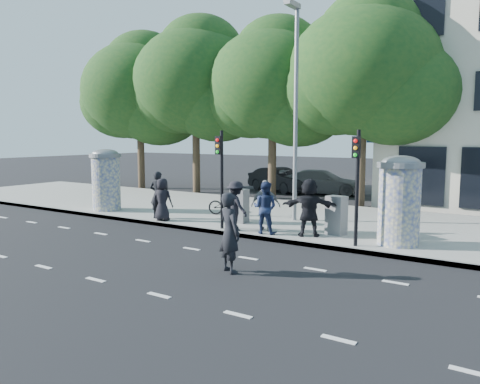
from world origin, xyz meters
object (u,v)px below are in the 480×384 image
Objects in this scene: street_lamp at (295,97)px; cabinet_right at (336,215)px; ped_d at (236,206)px; man_road at (230,233)px; car_mid at (279,180)px; car_right at (322,182)px; ped_b at (158,195)px; cabinet_left at (240,206)px; traffic_pole_near at (221,169)px; ped_c at (265,208)px; ped_e at (266,205)px; ped_f at (309,207)px; traffic_pole_far at (357,176)px; bicycle at (229,204)px; ad_column_right at (399,198)px; ped_a at (162,200)px; ad_column_left at (106,178)px.

street_lamp is 6.29× the size of cabinet_right.
man_road is at bearing 143.69° from ped_d.
car_mid is 0.91× the size of car_right.
ped_d is at bearing -106.39° from street_lamp.
cabinet_left is at bearing 177.34° from ped_b.
traffic_pole_near is 4.07m from street_lamp.
ped_e is (-0.22, 0.44, 0.00)m from ped_c.
ped_f is 13.46m from car_mid.
car_mid is at bearing -105.19° from ped_b.
traffic_pole_far is 1.84× the size of ped_b.
car_mid reaches higher than bicycle.
man_road reaches higher than ped_b.
ad_column_right is at bearing 42.21° from traffic_pole_far.
car_mid is at bearing -2.94° from bicycle.
ad_column_right reaches higher than cabinet_right.
car_right is at bearing -118.25° from ped_b.
cabinet_left is at bearing 174.89° from car_right.
ped_e is at bearing -44.95° from man_road.
ped_b is at bearing 173.09° from traffic_pole_near.
ped_c is 0.49m from ped_e.
traffic_pole_near is 1.96× the size of bicycle.
car_right is at bearing 106.51° from street_lamp.
street_lamp is at bearing -161.00° from ped_a.
ped_d is at bearing -32.11° from man_road.
ped_a reaches higher than cabinet_left.
traffic_pole_near is at bearing 180.00° from traffic_pole_far.
ped_e is at bearing -71.65° from ped_c.
ad_column_right is 1.41× the size of ped_f.
traffic_pole_near is 0.78× the size of car_mid.
street_lamp is 4.92× the size of ped_a.
ad_column_left is at bearing 89.67° from bicycle.
man_road is at bearing -116.88° from traffic_pole_far.
ad_column_right is 5.96m from cabinet_left.
bicycle is 1.70m from cabinet_left.
ped_c is at bearing 158.15° from ped_b.
traffic_pole_far reaches higher than ped_d.
cabinet_right is at bearing -72.73° from man_road.
ad_column_left is 8.07m from ped_e.
ad_column_left is at bearing 173.89° from traffic_pole_near.
ad_column_left reaches higher than bicycle.
ped_c is 0.86× the size of man_road.
street_lamp is (-3.40, 2.84, 2.56)m from traffic_pole_far.
man_road reaches higher than ped_d.
cabinet_right reaches higher than bicycle.
ad_column_left is 0.61× the size of car_mid.
traffic_pole_far is 0.42× the size of street_lamp.
ped_c is 1.36× the size of cabinet_right.
ped_b is 3.89m from ped_d.
car_mid is at bearing -72.53° from ped_c.
car_mid reaches higher than cabinet_right.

